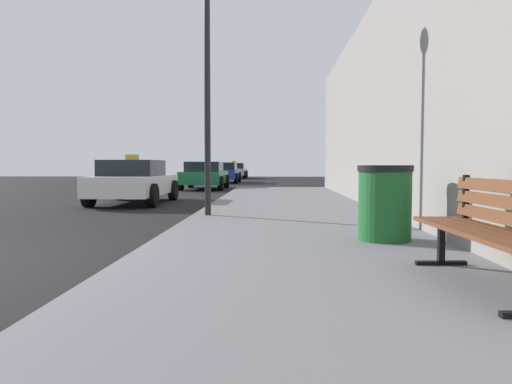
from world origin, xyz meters
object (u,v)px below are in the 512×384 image
Objects in this scene: car_green at (205,175)px; bench at (493,223)px; street_lamp at (207,48)px; car_white at (134,182)px; car_silver at (234,171)px; car_blue at (224,172)px; car_red at (233,170)px; trash_bin at (385,203)px.

bench is at bearing -74.50° from car_green.
car_white is at bearing 121.97° from street_lamp.
street_lamp is at bearing -86.20° from car_silver.
car_green is 0.95× the size of car_blue.
car_white reaches higher than car_blue.
street_lamp is 1.13× the size of car_blue.
trash_bin is at bearing -82.17° from car_red.
trash_bin is 0.23× the size of car_blue.
car_white is (-5.54, 7.47, 0.00)m from trash_bin.
car_blue is 1.00× the size of car_red.
car_white is 0.95× the size of car_blue.
car_blue is at bearing 95.15° from street_lamp.
car_green is at bearing 106.59° from trash_bin.
car_green is at bearing 103.22° from bench.
car_silver is 1.02× the size of car_red.
car_white is 8.23m from car_green.
street_lamp reaches higher than car_green.
car_green is at bearing 98.62° from street_lamp.
street_lamp is 1.18× the size of car_green.
bench is 0.39× the size of street_lamp.
car_red is (-5.78, 42.00, -0.02)m from bench.
trash_bin is 40.03m from car_red.
car_silver is (-0.04, 16.80, 0.00)m from car_green.
bench is at bearing -82.17° from car_red.
street_lamp is 1.10× the size of car_silver.
bench is 6.73m from street_lamp.
car_blue reaches higher than trash_bin.
car_silver is at bearing 88.08° from car_white.
trash_bin is 0.24× the size of car_white.
car_green is at bearing -88.12° from car_red.
trash_bin is 0.24× the size of car_green.
street_lamp is 1.13× the size of car_red.
street_lamp is at bearing -84.85° from car_blue.
car_red is (-0.87, 16.29, 0.00)m from car_blue.
street_lamp is 13.09m from car_green.
car_blue is (0.08, 7.71, 0.00)m from car_green.
car_green and car_blue have the same top height.
car_green is at bearing -90.61° from car_blue.
trash_bin is at bearing -53.45° from car_white.
car_green is at bearing 83.88° from car_white.
car_white and car_silver have the same top height.
car_green is (-4.99, 17.99, -0.02)m from bench.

